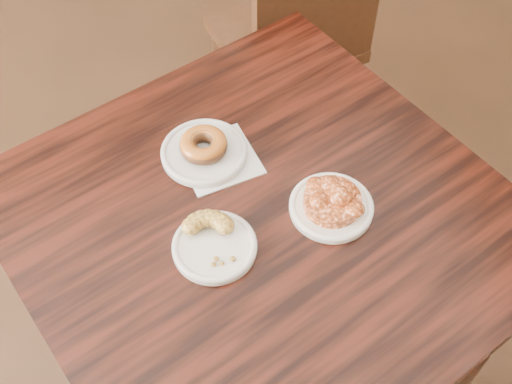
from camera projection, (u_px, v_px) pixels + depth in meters
name	position (u px, v px, depth m)	size (l,w,h in m)	color
floor	(245.00, 289.00, 1.93)	(5.00, 5.00, 0.00)	black
cafe_table	(261.00, 309.00, 1.48)	(0.86, 0.86, 0.75)	black
chair_far	(285.00, 39.00, 1.94)	(0.41, 0.41, 0.90)	black
napkin	(219.00, 159.00, 1.26)	(0.14, 0.14, 0.00)	silver
plate_donut	(204.00, 152.00, 1.26)	(0.17, 0.17, 0.01)	silver
plate_cruller	(215.00, 247.00, 1.13)	(0.15, 0.15, 0.01)	silver
plate_fritter	(331.00, 207.00, 1.18)	(0.16, 0.16, 0.01)	white
glazed_donut	(204.00, 145.00, 1.24)	(0.09, 0.09, 0.03)	#974016
apple_fritter	(332.00, 200.00, 1.16)	(0.15, 0.15, 0.03)	#481C07
cruller_fragment	(214.00, 240.00, 1.11)	(0.11, 0.11, 0.03)	#5B3C12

